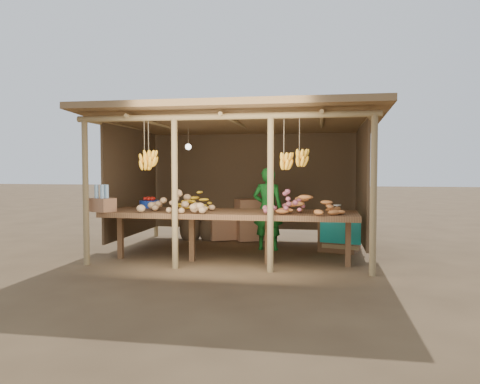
# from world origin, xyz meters

# --- Properties ---
(ground) EXTENTS (60.00, 60.00, 0.00)m
(ground) POSITION_xyz_m (0.00, 0.00, 0.00)
(ground) COLOR brown
(ground) RESTS_ON ground
(stall_structure) EXTENTS (4.70, 3.50, 2.43)m
(stall_structure) POSITION_xyz_m (-0.01, -0.07, 1.91)
(stall_structure) COLOR olive
(stall_structure) RESTS_ON ground
(counter) EXTENTS (3.90, 1.05, 0.80)m
(counter) POSITION_xyz_m (0.00, -0.95, 0.74)
(counter) COLOR brown
(counter) RESTS_ON ground
(potato_heap) EXTENTS (1.19, 0.90, 0.37)m
(potato_heap) POSITION_xyz_m (-0.78, -1.17, 0.98)
(potato_heap) COLOR tan
(potato_heap) RESTS_ON counter
(sweet_potato_heap) EXTENTS (1.03, 0.83, 0.35)m
(sweet_potato_heap) POSITION_xyz_m (1.24, -1.21, 0.98)
(sweet_potato_heap) COLOR #B5672E
(sweet_potato_heap) RESTS_ON counter
(onion_heap) EXTENTS (0.91, 0.73, 0.36)m
(onion_heap) POSITION_xyz_m (0.92, -1.23, 0.98)
(onion_heap) COLOR #AA5260
(onion_heap) RESTS_ON counter
(banana_pile) EXTENTS (0.62, 0.44, 0.35)m
(banana_pile) POSITION_xyz_m (-0.62, -0.68, 0.97)
(banana_pile) COLOR yellow
(banana_pile) RESTS_ON counter
(tomato_basin) EXTENTS (0.34, 0.34, 0.18)m
(tomato_basin) POSITION_xyz_m (-1.46, -0.51, 0.87)
(tomato_basin) COLOR navy
(tomato_basin) RESTS_ON counter
(bottle_box) EXTENTS (0.41, 0.37, 0.42)m
(bottle_box) POSITION_xyz_m (-1.90, -1.34, 0.96)
(bottle_box) COLOR #9A6645
(bottle_box) RESTS_ON counter
(vendor) EXTENTS (0.55, 0.37, 1.48)m
(vendor) POSITION_xyz_m (0.46, 0.28, 0.74)
(vendor) COLOR #176A1F
(vendor) RESTS_ON ground
(tarp_crate) EXTENTS (0.85, 0.78, 0.84)m
(tarp_crate) POSITION_xyz_m (1.72, 0.37, 0.35)
(tarp_crate) COLOR brown
(tarp_crate) RESTS_ON ground
(carton_stack) EXTENTS (1.20, 0.58, 0.82)m
(carton_stack) POSITION_xyz_m (-0.21, 1.20, 0.36)
(carton_stack) COLOR #9A6645
(carton_stack) RESTS_ON ground
(burlap_sacks) EXTENTS (0.86, 0.45, 0.61)m
(burlap_sacks) POSITION_xyz_m (-1.04, 1.20, 0.27)
(burlap_sacks) COLOR #4D3923
(burlap_sacks) RESTS_ON ground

